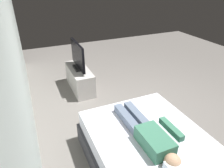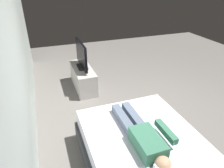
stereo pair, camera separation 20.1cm
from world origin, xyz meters
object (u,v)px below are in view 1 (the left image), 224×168
object	(u,v)px
person	(149,134)
tv_stand	(80,79)
bed	(151,155)
remote	(168,123)
tv	(78,57)

from	to	relation	value
person	tv_stand	distance (m)	2.56
bed	tv_stand	world-z (taller)	bed
person	remote	bearing A→B (deg)	-69.53
remote	tv	world-z (taller)	tv
tv_stand	remote	bearing A→B (deg)	-165.90
bed	remote	xyz separation A→B (m)	(0.18, -0.35, 0.29)
bed	tv_stand	bearing A→B (deg)	5.43
person	remote	xyz separation A→B (m)	(0.15, -0.40, -0.07)
remote	tv	xyz separation A→B (m)	(2.38, 0.60, 0.24)
person	tv_stand	size ratio (longest dim) A/B	1.15
tv	remote	bearing A→B (deg)	-165.90
person	remote	world-z (taller)	person
bed	remote	size ratio (longest dim) A/B	12.90
person	tv_stand	bearing A→B (deg)	4.34
remote	bed	bearing A→B (deg)	116.97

